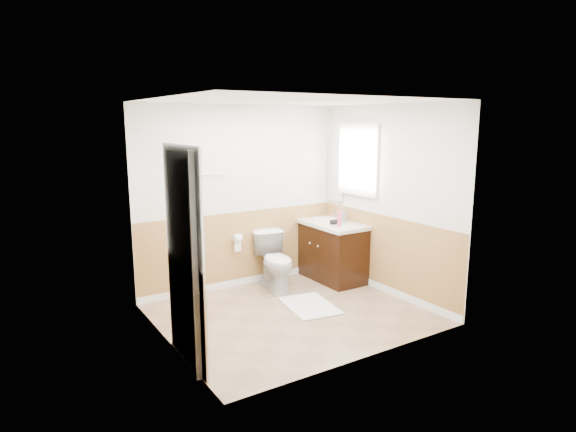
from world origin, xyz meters
TOP-DOWN VIEW (x-y plane):
  - floor at (0.00, 0.00)m, footprint 3.00×3.00m
  - ceiling at (0.00, 0.00)m, footprint 3.00×3.00m
  - wall_back at (0.00, 1.30)m, footprint 3.00×0.00m
  - wall_front at (0.00, -1.30)m, footprint 3.00×0.00m
  - wall_left at (-1.50, 0.00)m, footprint 0.00×3.00m
  - wall_right at (1.50, 0.00)m, footprint 0.00×3.00m
  - wainscot_back at (0.00, 1.29)m, footprint 3.00×0.00m
  - wainscot_front at (0.00, -1.29)m, footprint 3.00×0.00m
  - wainscot_left at (-1.49, 0.00)m, footprint 0.00×2.60m
  - wainscot_right at (1.49, 0.00)m, footprint 0.00×2.60m
  - toilet at (0.32, 0.91)m, footprint 0.55×0.82m
  - bath_mat at (0.32, 0.08)m, footprint 0.67×0.88m
  - vanity_cabinet at (1.21, 0.85)m, footprint 0.55×1.10m
  - vanity_knob_left at (0.91, 0.75)m, footprint 0.03×0.03m
  - vanity_knob_right at (0.91, 0.95)m, footprint 0.03×0.03m
  - countertop at (1.20, 0.85)m, footprint 0.60×1.15m
  - sink_basin at (1.21, 1.00)m, footprint 0.36×0.36m
  - faucet at (1.39, 1.00)m, footprint 0.02×0.02m
  - lotion_bottle at (1.11, 0.53)m, footprint 0.05×0.05m
  - soap_dispenser at (1.33, 0.77)m, footprint 0.10×0.11m
  - hair_dryer_body at (1.16, 0.69)m, footprint 0.14×0.07m
  - hair_dryer_handle at (1.13, 0.71)m, footprint 0.03×0.03m
  - mirror_panel at (1.48, 1.10)m, footprint 0.02×0.35m
  - window_frame at (1.47, 0.59)m, footprint 0.04×0.80m
  - window_glass at (1.49, 0.59)m, footprint 0.01×0.70m
  - door at (-1.40, -0.45)m, footprint 0.29×0.78m
  - door_frame at (-1.48, -0.45)m, footprint 0.02×0.92m
  - door_knob at (-1.34, -0.12)m, footprint 0.06×0.06m
  - towel_bar at (-0.55, 1.25)m, footprint 0.62×0.02m
  - tp_holder_bar at (-0.10, 1.23)m, footprint 0.14×0.02m
  - tp_roll at (-0.10, 1.23)m, footprint 0.10×0.11m
  - tp_sheet at (-0.10, 1.23)m, footprint 0.10×0.01m

SIDE VIEW (x-z plane):
  - floor at x=0.00m, z-range 0.00..0.00m
  - bath_mat at x=0.32m, z-range 0.00..0.02m
  - toilet at x=0.32m, z-range 0.00..0.77m
  - vanity_cabinet at x=1.21m, z-range 0.00..0.80m
  - wainscot_back at x=0.00m, z-range -1.00..2.00m
  - wainscot_front at x=0.00m, z-range -1.00..2.00m
  - wainscot_left at x=-1.49m, z-range -0.80..1.80m
  - wainscot_right at x=1.49m, z-range -0.80..1.80m
  - vanity_knob_left at x=0.91m, z-range 0.53..0.57m
  - vanity_knob_right at x=0.91m, z-range 0.53..0.57m
  - tp_sheet at x=-0.10m, z-range 0.51..0.67m
  - tp_holder_bar at x=-0.10m, z-range 0.69..0.71m
  - tp_roll at x=-0.10m, z-range 0.64..0.76m
  - countertop at x=1.20m, z-range 0.80..0.85m
  - hair_dryer_handle at x=1.13m, z-range 0.82..0.89m
  - sink_basin at x=1.21m, z-range 0.85..0.87m
  - hair_dryer_body at x=1.16m, z-range 0.85..0.92m
  - faucet at x=1.39m, z-range 0.85..0.99m
  - door_knob at x=-1.34m, z-range 0.92..0.98m
  - soap_dispenser at x=1.33m, z-range 0.85..1.06m
  - lotion_bottle at x=1.11m, z-range 0.85..1.07m
  - door at x=-1.40m, z-range 0.00..2.04m
  - door_frame at x=-1.48m, z-range -0.02..2.08m
  - wall_back at x=0.00m, z-range -0.25..2.75m
  - wall_front at x=0.00m, z-range -0.25..2.75m
  - wall_left at x=-1.50m, z-range -0.25..2.75m
  - wall_right at x=1.50m, z-range -0.25..2.75m
  - mirror_panel at x=1.48m, z-range 1.10..2.00m
  - towel_bar at x=-0.55m, z-range 1.59..1.61m
  - window_frame at x=1.47m, z-range 1.25..2.25m
  - window_glass at x=1.49m, z-range 1.30..2.20m
  - ceiling at x=0.00m, z-range 2.50..2.50m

